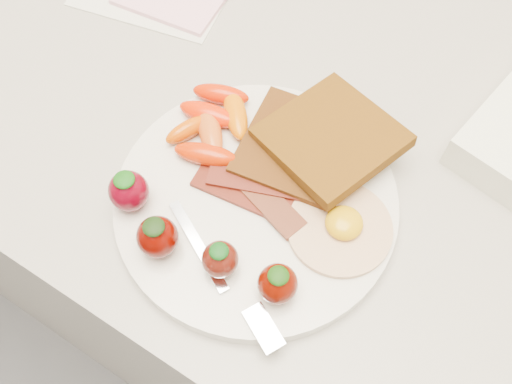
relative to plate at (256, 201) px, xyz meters
The scene contains 9 objects.
counter 0.48m from the plate, 92.53° to the left, with size 2.00×0.60×0.90m, color gray.
plate is the anchor object (origin of this frame).
toast_lower 0.07m from the plate, 81.73° to the left, with size 0.11×0.11×0.01m, color #331903.
toast_upper 0.09m from the plate, 68.92° to the left, with size 0.11×0.11×0.01m, color black.
fried_egg 0.09m from the plate, ahead, with size 0.13×0.13×0.02m.
bacon_strips 0.01m from the plate, 135.94° to the left, with size 0.12×0.07×0.01m.
baby_carrots 0.09m from the plate, 150.58° to the left, with size 0.09×0.11×0.02m.
strawberries 0.08m from the plate, 107.38° to the right, with size 0.20×0.06×0.05m.
fork 0.09m from the plate, 74.54° to the right, with size 0.16×0.08×0.00m.
Camera 1 is at (0.14, 1.35, 1.39)m, focal length 40.00 mm.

